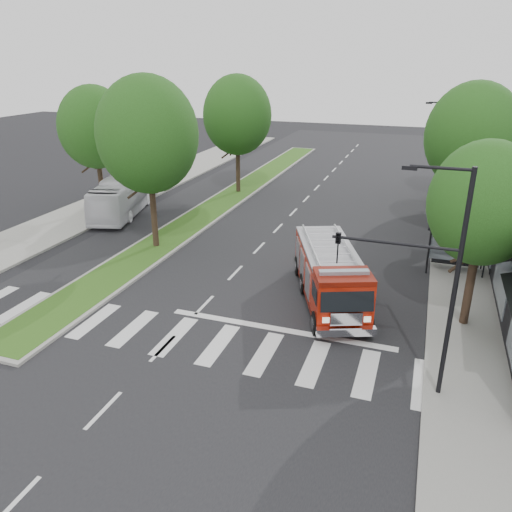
{
  "coord_description": "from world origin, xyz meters",
  "views": [
    {
      "loc": [
        9.24,
        -19.06,
        10.96
      ],
      "look_at": [
        1.73,
        2.47,
        1.8
      ],
      "focal_mm": 35.0,
      "sensor_mm": 36.0,
      "label": 1
    }
  ],
  "objects": [
    {
      "name": "streetlight_right_near",
      "position": [
        9.61,
        -3.5,
        4.67
      ],
      "size": [
        4.08,
        0.22,
        8.0
      ],
      "color": "black",
      "rests_on": "ground"
    },
    {
      "name": "median",
      "position": [
        -6.0,
        18.0,
        0.08
      ],
      "size": [
        3.0,
        50.0,
        0.15
      ],
      "color": "gray",
      "rests_on": "ground"
    },
    {
      "name": "fire_engine",
      "position": [
        5.43,
        2.46,
        1.34
      ],
      "size": [
        5.21,
        8.4,
        2.8
      ],
      "rotation": [
        0.0,
        0.0,
        0.38
      ],
      "color": "#681005",
      "rests_on": "ground"
    },
    {
      "name": "sidewalk_left",
      "position": [
        -14.5,
        10.0,
        0.07
      ],
      "size": [
        5.0,
        80.0,
        0.15
      ],
      "primitive_type": "cube",
      "color": "gray",
      "rests_on": "ground"
    },
    {
      "name": "sidewalk_right",
      "position": [
        12.5,
        10.0,
        0.07
      ],
      "size": [
        5.0,
        80.0,
        0.15
      ],
      "primitive_type": "cube",
      "color": "gray",
      "rests_on": "ground"
    },
    {
      "name": "streetlight_right_far",
      "position": [
        10.35,
        20.0,
        4.48
      ],
      "size": [
        2.11,
        0.2,
        8.0
      ],
      "color": "black",
      "rests_on": "ground"
    },
    {
      "name": "bus_shelter",
      "position": [
        11.2,
        8.15,
        2.04
      ],
      "size": [
        3.2,
        1.6,
        2.61
      ],
      "color": "black",
      "rests_on": "ground"
    },
    {
      "name": "tree_right_far",
      "position": [
        11.5,
        24.0,
        5.84
      ],
      "size": [
        5.0,
        5.0,
        8.73
      ],
      "color": "black",
      "rests_on": "ground"
    },
    {
      "name": "tree_left_mid",
      "position": [
        -14.0,
        12.0,
        6.16
      ],
      "size": [
        5.2,
        5.2,
        9.16
      ],
      "color": "black",
      "rests_on": "ground"
    },
    {
      "name": "tree_median_far",
      "position": [
        -6.0,
        20.0,
        6.49
      ],
      "size": [
        5.6,
        5.6,
        9.72
      ],
      "color": "black",
      "rests_on": "ground"
    },
    {
      "name": "tree_right_mid",
      "position": [
        11.5,
        14.0,
        6.49
      ],
      "size": [
        5.6,
        5.6,
        9.72
      ],
      "color": "black",
      "rests_on": "ground"
    },
    {
      "name": "ground",
      "position": [
        0.0,
        0.0,
        0.0
      ],
      "size": [
        140.0,
        140.0,
        0.0
      ],
      "primitive_type": "plane",
      "color": "black",
      "rests_on": "ground"
    },
    {
      "name": "tree_right_near",
      "position": [
        11.5,
        2.0,
        5.51
      ],
      "size": [
        4.4,
        4.4,
        8.05
      ],
      "color": "black",
      "rests_on": "ground"
    },
    {
      "name": "tree_median_near",
      "position": [
        -6.0,
        6.0,
        6.81
      ],
      "size": [
        5.8,
        5.8,
        10.16
      ],
      "color": "black",
      "rests_on": "ground"
    },
    {
      "name": "city_bus",
      "position": [
        -12.0,
        12.08,
        1.4
      ],
      "size": [
        4.87,
        10.31,
        2.8
      ],
      "primitive_type": "imported",
      "rotation": [
        0.0,
        0.0,
        0.26
      ],
      "color": "silver",
      "rests_on": "ground"
    }
  ]
}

